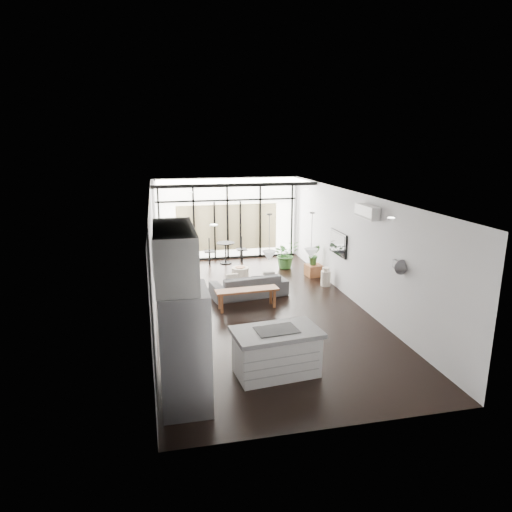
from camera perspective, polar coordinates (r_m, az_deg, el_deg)
name	(u,v)px	position (r m, az deg, el deg)	size (l,w,h in m)	color
floor	(259,307)	(11.43, 0.32, -6.45)	(5.00, 10.00, 0.00)	black
ceiling	(259,195)	(10.75, 0.34, 7.63)	(5.00, 10.00, 0.00)	white
wall_left	(153,259)	(10.76, -12.77, -0.33)	(0.02, 10.00, 2.80)	silver
wall_right	(355,248)	(11.80, 12.27, 1.00)	(0.02, 10.00, 2.80)	silver
wall_back	(227,219)	(15.82, -3.65, 4.69)	(5.00, 0.02, 2.80)	silver
wall_front	(338,339)	(6.48, 10.21, -10.22)	(5.00, 0.02, 2.80)	silver
glazing	(228,219)	(15.71, -3.58, 4.62)	(5.00, 0.20, 2.80)	black
skylight	(231,181)	(14.66, -3.13, 9.33)	(4.70, 1.90, 0.06)	white
neighbour_building	(227,227)	(15.83, -3.60, 3.59)	(3.50, 0.02, 1.60)	beige
island	(276,352)	(8.26, 2.56, -11.90)	(1.53, 0.91, 0.83)	silver
cooktop	(277,330)	(8.08, 2.59, -9.21)	(0.73, 0.49, 0.01)	black
fridge	(185,349)	(7.19, -8.89, -11.45)	(0.74, 0.93, 1.92)	#A3A3A8
appliance_column	(177,317)	(7.94, -9.83, -7.50)	(0.59, 0.62, 2.28)	silver
upper_cabinets	(174,255)	(7.13, -10.17, 0.18)	(0.62, 1.75, 0.86)	silver
pendant_left	(269,256)	(8.27, 1.66, 0.02)	(0.26, 0.26, 0.18)	white
pendant_right	(311,254)	(8.49, 6.90, 0.31)	(0.26, 0.26, 0.18)	white
sofa	(249,282)	(12.13, -0.89, -3.22)	(2.01, 0.59, 0.79)	#454547
console_bench	(247,299)	(11.29, -1.13, -5.37)	(1.56, 0.39, 0.50)	brown
pouf	(240,274)	(13.47, -1.99, -2.27)	(0.50, 0.50, 0.40)	beige
crate	(314,270)	(14.05, 7.24, -1.79)	(0.46, 0.46, 0.35)	brown
plant_tall	(286,257)	(14.77, 3.75, -0.15)	(0.83, 0.92, 0.72)	#316129
plant_crate	(314,260)	(13.97, 7.28, -0.55)	(0.35, 0.63, 0.28)	#316129
milk_can	(326,277)	(13.14, 8.71, -2.56)	(0.28, 0.28, 0.54)	beige
bistro_set	(226,253)	(15.31, -3.81, 0.44)	(1.56, 0.62, 0.75)	black
tv	(338,243)	(12.69, 10.23, 1.58)	(0.05, 1.10, 0.65)	black
ac_unit	(367,212)	(10.84, 13.73, 5.40)	(0.22, 0.90, 0.30)	white
framed_art	(154,258)	(10.24, -12.65, -0.21)	(0.04, 0.70, 0.90)	black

